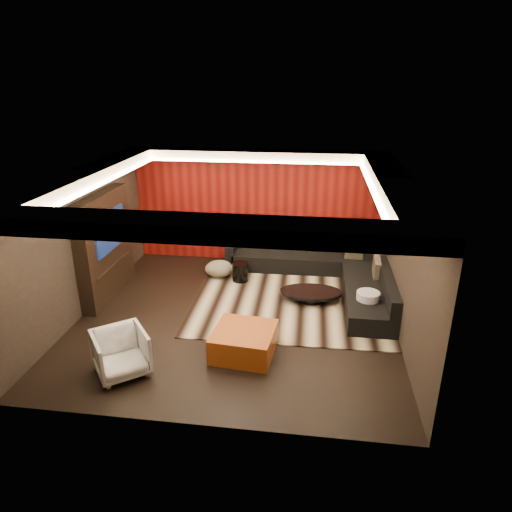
# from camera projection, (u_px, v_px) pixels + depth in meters

# --- Properties ---
(floor) EXTENTS (6.00, 6.00, 0.02)m
(floor) POSITION_uv_depth(u_px,v_px,m) (237.00, 317.00, 8.90)
(floor) COLOR black
(floor) RESTS_ON ground
(ceiling) EXTENTS (6.00, 6.00, 0.02)m
(ceiling) POSITION_uv_depth(u_px,v_px,m) (234.00, 173.00, 7.87)
(ceiling) COLOR silver
(ceiling) RESTS_ON ground
(wall_back) EXTENTS (6.00, 0.02, 2.80)m
(wall_back) POSITION_uv_depth(u_px,v_px,m) (257.00, 206.00, 11.16)
(wall_back) COLOR black
(wall_back) RESTS_ON ground
(wall_left) EXTENTS (0.02, 6.00, 2.80)m
(wall_left) POSITION_uv_depth(u_px,v_px,m) (81.00, 242.00, 8.76)
(wall_left) COLOR black
(wall_left) RESTS_ON ground
(wall_right) EXTENTS (0.02, 6.00, 2.80)m
(wall_right) POSITION_uv_depth(u_px,v_px,m) (404.00, 258.00, 8.01)
(wall_right) COLOR black
(wall_right) RESTS_ON ground
(red_feature_wall) EXTENTS (5.98, 0.05, 2.78)m
(red_feature_wall) POSITION_uv_depth(u_px,v_px,m) (257.00, 207.00, 11.12)
(red_feature_wall) COLOR #6B0C0A
(red_feature_wall) RESTS_ON ground
(soffit_back) EXTENTS (6.00, 0.60, 0.22)m
(soffit_back) POSITION_uv_depth(u_px,v_px,m) (255.00, 155.00, 10.40)
(soffit_back) COLOR silver
(soffit_back) RESTS_ON ground
(soffit_front) EXTENTS (6.00, 0.60, 0.22)m
(soffit_front) POSITION_uv_depth(u_px,v_px,m) (194.00, 228.00, 5.42)
(soffit_front) COLOR silver
(soffit_front) RESTS_ON ground
(soffit_left) EXTENTS (0.60, 4.80, 0.22)m
(soffit_left) POSITION_uv_depth(u_px,v_px,m) (87.00, 176.00, 8.25)
(soffit_left) COLOR silver
(soffit_left) RESTS_ON ground
(soffit_right) EXTENTS (0.60, 4.80, 0.22)m
(soffit_right) POSITION_uv_depth(u_px,v_px,m) (394.00, 185.00, 7.57)
(soffit_right) COLOR silver
(soffit_right) RESTS_ON ground
(cove_back) EXTENTS (4.80, 0.08, 0.04)m
(cove_back) POSITION_uv_depth(u_px,v_px,m) (253.00, 162.00, 10.12)
(cove_back) COLOR #FFD899
(cove_back) RESTS_ON ground
(cove_front) EXTENTS (4.80, 0.08, 0.04)m
(cove_front) POSITION_uv_depth(u_px,v_px,m) (201.00, 226.00, 5.77)
(cove_front) COLOR #FFD899
(cove_front) RESTS_ON ground
(cove_left) EXTENTS (0.08, 4.80, 0.04)m
(cove_left) POSITION_uv_depth(u_px,v_px,m) (106.00, 181.00, 8.24)
(cove_left) COLOR #FFD899
(cove_left) RESTS_ON ground
(cove_right) EXTENTS (0.08, 4.80, 0.04)m
(cove_right) POSITION_uv_depth(u_px,v_px,m) (373.00, 189.00, 7.65)
(cove_right) COLOR #FFD899
(cove_right) RESTS_ON ground
(tv_surround) EXTENTS (0.30, 2.00, 2.20)m
(tv_surround) POSITION_uv_depth(u_px,v_px,m) (105.00, 246.00, 9.40)
(tv_surround) COLOR black
(tv_surround) RESTS_ON ground
(tv_screen) EXTENTS (0.04, 1.30, 0.80)m
(tv_screen) POSITION_uv_depth(u_px,v_px,m) (110.00, 230.00, 9.26)
(tv_screen) COLOR black
(tv_screen) RESTS_ON ground
(tv_shelf) EXTENTS (0.04, 1.60, 0.04)m
(tv_shelf) POSITION_uv_depth(u_px,v_px,m) (115.00, 264.00, 9.53)
(tv_shelf) COLOR black
(tv_shelf) RESTS_ON ground
(rug) EXTENTS (4.04, 3.06, 0.02)m
(rug) POSITION_uv_depth(u_px,v_px,m) (290.00, 305.00, 9.31)
(rug) COLOR beige
(rug) RESTS_ON floor
(coffee_table) EXTENTS (1.35, 1.35, 0.22)m
(coffee_table) POSITION_uv_depth(u_px,v_px,m) (311.00, 296.00, 9.46)
(coffee_table) COLOR black
(coffee_table) RESTS_ON rug
(drum_stool) EXTENTS (0.48, 0.48, 0.43)m
(drum_stool) POSITION_uv_depth(u_px,v_px,m) (240.00, 272.00, 10.34)
(drum_stool) COLOR black
(drum_stool) RESTS_ON rug
(striped_pouf) EXTENTS (0.84, 0.84, 0.35)m
(striped_pouf) POSITION_uv_depth(u_px,v_px,m) (219.00, 268.00, 10.61)
(striped_pouf) COLOR beige
(striped_pouf) RESTS_ON rug
(white_side_table) EXTENTS (0.49, 0.49, 0.55)m
(white_side_table) POSITION_uv_depth(u_px,v_px,m) (367.00, 305.00, 8.75)
(white_side_table) COLOR silver
(white_side_table) RESTS_ON floor
(orange_ottoman) EXTENTS (1.08, 1.08, 0.44)m
(orange_ottoman) POSITION_uv_depth(u_px,v_px,m) (244.00, 342.00, 7.65)
(orange_ottoman) COLOR maroon
(orange_ottoman) RESTS_ON floor
(armchair) EXTENTS (1.09, 1.10, 0.72)m
(armchair) POSITION_uv_depth(u_px,v_px,m) (121.00, 353.00, 7.09)
(armchair) COLOR silver
(armchair) RESTS_ON floor
(sectional_sofa) EXTENTS (3.65, 3.50, 0.75)m
(sectional_sofa) POSITION_uv_depth(u_px,v_px,m) (326.00, 271.00, 10.31)
(sectional_sofa) COLOR black
(sectional_sofa) RESTS_ON floor
(throw_pillows) EXTENTS (3.11, 1.73, 0.50)m
(throw_pillows) POSITION_uv_depth(u_px,v_px,m) (319.00, 249.00, 10.59)
(throw_pillows) COLOR tan
(throw_pillows) RESTS_ON sectional_sofa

